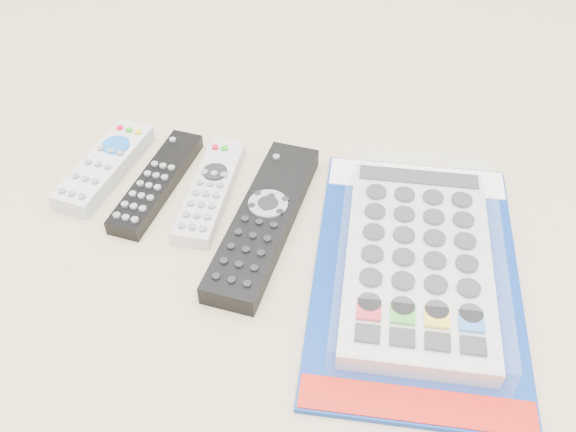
% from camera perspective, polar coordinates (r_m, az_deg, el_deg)
% --- Properties ---
extents(remote_small_grey, '(0.07, 0.17, 0.03)m').
position_cam_1_polar(remote_small_grey, '(0.86, -15.97, 4.30)').
color(remote_small_grey, '#B0B0B3').
rests_on(remote_small_grey, ground).
extents(remote_slim_black, '(0.06, 0.19, 0.02)m').
position_cam_1_polar(remote_slim_black, '(0.82, -11.58, 2.97)').
color(remote_slim_black, black).
rests_on(remote_slim_black, ground).
extents(remote_silver_dvd, '(0.06, 0.19, 0.02)m').
position_cam_1_polar(remote_silver_dvd, '(0.80, -6.90, 2.33)').
color(remote_silver_dvd, '#BDBDC1').
rests_on(remote_silver_dvd, ground).
extents(remote_large_black, '(0.08, 0.26, 0.03)m').
position_cam_1_polar(remote_large_black, '(0.75, -2.12, -0.35)').
color(remote_large_black, black).
rests_on(remote_large_black, ground).
extents(jumbo_remote_packaged, '(0.26, 0.39, 0.05)m').
position_cam_1_polar(jumbo_remote_packaged, '(0.72, 11.49, -3.72)').
color(jumbo_remote_packaged, navy).
rests_on(jumbo_remote_packaged, ground).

